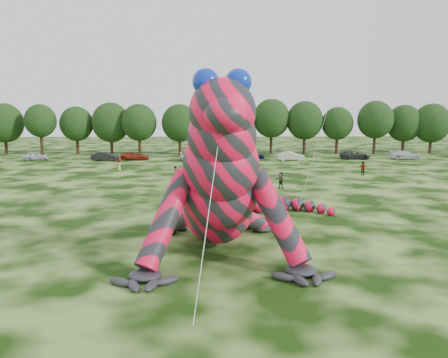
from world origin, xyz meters
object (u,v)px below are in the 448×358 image
car_2 (135,156)px  car_5 (290,156)px  spectator_5 (281,180)px  tree_14 (404,129)px  tree_3 (41,130)px  tree_10 (271,126)px  tree_12 (337,130)px  car_0 (36,156)px  tree_2 (5,129)px  tree_13 (375,127)px  tree_11 (305,128)px  spectator_1 (175,173)px  car_3 (194,156)px  spectator_0 (198,182)px  car_4 (254,155)px  tree_9 (239,131)px  tree_6 (139,130)px  car_7 (405,155)px  car_6 (355,155)px  spectator_4 (119,165)px  spectator_3 (363,168)px  inflatable_gecko (216,160)px  tree_7 (180,130)px  tree_8 (211,131)px  tree_4 (77,130)px  tree_15 (431,129)px  tree_5 (111,129)px  car_1 (105,156)px

car_2 → car_5: car_5 is taller
spectator_5 → tree_14: bearing=102.4°
tree_3 → tree_10: (43.11, 1.51, 0.53)m
tree_12 → car_0: bearing=-170.4°
tree_2 → tree_13: size_ratio=0.95×
tree_11 → tree_13: tree_13 is taller
spectator_5 → spectator_1: bearing=-158.8°
tree_2 → tree_3: 7.50m
car_3 → spectator_0: spectator_0 is taller
car_4 → spectator_1: size_ratio=2.34×
tree_10 → car_4: (-4.38, -9.49, -4.60)m
tree_2 → tree_9: size_ratio=1.11×
tree_10 → car_5: size_ratio=2.32×
tree_10 → car_4: size_ratio=2.74×
tree_6 → spectator_1: (8.70, -30.77, -3.93)m
car_7 → tree_10: bearing=68.8°
car_6 → spectator_4: 39.74m
car_0 → spectator_3: size_ratio=2.33×
car_4 → spectator_0: size_ratio=2.30×
tree_10 → tree_14: size_ratio=1.12×
tree_9 → car_4: 9.25m
inflatable_gecko → tree_11: bearing=69.9°
tree_7 → tree_8: (5.86, 0.18, -0.27)m
tree_13 → spectator_4: tree_13 is taller
tree_2 → tree_11: size_ratio=0.96×
inflatable_gecko → tree_14: 69.00m
tree_9 → spectator_0: 39.04m
tree_6 → car_3: (10.44, -9.96, -4.04)m
tree_8 → tree_4: bearing=176.1°
car_3 → spectator_3: size_ratio=2.78×
car_6 → spectator_4: size_ratio=2.94×
tree_12 → car_5: tree_12 is taller
tree_14 → car_6: tree_14 is taller
tree_15 → tree_3: bearing=-179.5°
tree_4 → tree_13: size_ratio=0.89×
inflatable_gecko → tree_15: (43.02, 56.63, -0.22)m
tree_3 → tree_15: 74.19m
tree_6 → tree_13: size_ratio=0.94×
inflatable_gecko → spectator_3: bearing=52.8°
tree_4 → tree_8: bearing=-3.9°
tree_6 → spectator_3: tree_6 is taller
tree_13 → spectator_4: size_ratio=6.02×
tree_4 → tree_11: tree_11 is taller
tree_9 → tree_10: tree_10 is taller
tree_5 → car_1: bearing=-83.5°
tree_12 → spectator_1: bearing=-132.2°
tree_2 → car_4: bearing=-11.9°
tree_5 → spectator_1: bearing=-66.3°
tree_9 → spectator_4: 29.89m
car_7 → spectator_1: (-37.40, -21.06, 0.06)m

